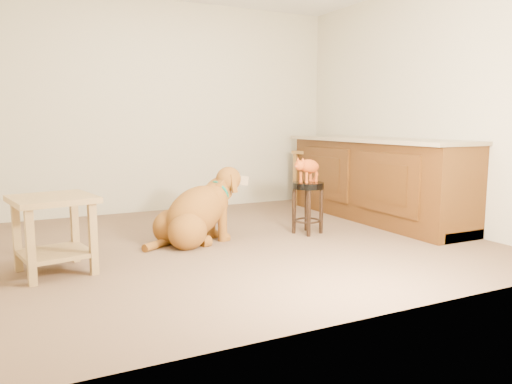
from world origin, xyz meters
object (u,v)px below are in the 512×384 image
padded_stool (308,197)px  tabby_kitten (307,167)px  wood_stool (312,177)px  side_table (54,223)px  golden_retriever (196,214)px

padded_stool → tabby_kitten: 0.30m
padded_stool → tabby_kitten: (-0.01, -0.00, 0.30)m
wood_stool → side_table: wood_stool is taller
padded_stool → tabby_kitten: size_ratio=1.27×
side_table → tabby_kitten: tabby_kitten is taller
side_table → golden_retriever: size_ratio=0.57×
wood_stool → golden_retriever: 2.48m
golden_retriever → tabby_kitten: bearing=-19.9°
side_table → golden_retriever: bearing=17.9°
wood_stool → tabby_kitten: size_ratio=1.80×
padded_stool → wood_stool: bearing=55.7°
golden_retriever → tabby_kitten: 1.20m
wood_stool → tabby_kitten: bearing=-124.5°
padded_stool → wood_stool: size_ratio=0.70×
padded_stool → side_table: side_table is taller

